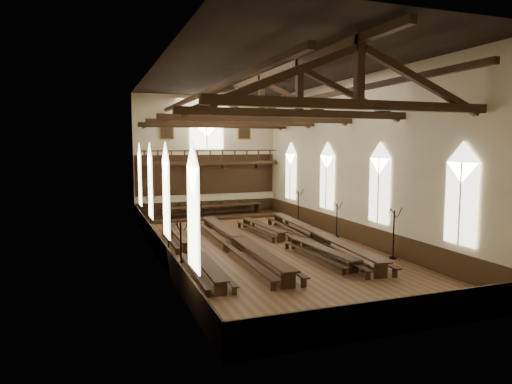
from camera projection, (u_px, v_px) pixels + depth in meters
The scene contains 21 objects.
ground at pixel (261, 247), 26.59m from camera, with size 26.00×26.00×0.00m, color brown.
room_walls at pixel (261, 136), 25.91m from camera, with size 26.00×26.00×26.00m.
wainscot_band at pixel (261, 237), 26.52m from camera, with size 12.00×26.00×1.20m.
side_windows at pixel (261, 183), 26.20m from camera, with size 11.85×19.80×4.50m.
end_window at pixel (207, 129), 37.89m from camera, with size 2.80×0.12×3.80m.
minstrels_gallery at pixel (208, 169), 38.01m from camera, with size 11.80×1.24×3.70m.
portraits at pixel (207, 131), 37.90m from camera, with size 7.75×0.09×1.45m.
roof_trusses at pixel (261, 104), 25.73m from camera, with size 11.70×25.70×2.80m.
refectory_row_a at pixel (190, 248), 24.11m from camera, with size 1.49×13.65×0.67m.
refectory_row_b at pixel (238, 240), 25.60m from camera, with size 1.77×15.09×0.82m.
refectory_row_c at pixel (288, 237), 27.05m from camera, with size 1.74×13.66×0.66m.
refectory_row_d at pixel (317, 235), 27.18m from camera, with size 2.23×15.17×0.82m.
dais at pixel (214, 216), 37.28m from camera, with size 11.40×2.92×0.19m, color #372310.
high_table at pixel (213, 207), 37.19m from camera, with size 8.68×1.90×0.81m.
high_chairs at pixel (211, 207), 37.99m from camera, with size 6.83×0.54×1.09m.
candelabrum_left_near at pixel (181, 261), 20.27m from camera, with size 0.78×0.81×2.69m.
candelabrum_left_mid at pixel (169, 245), 23.51m from camera, with size 0.70×0.81×2.65m.
candelabrum_left_far at pixel (150, 222), 30.56m from camera, with size 0.75×0.79×2.60m.
candelabrum_right_near at pixel (393, 243), 23.81m from camera, with size 0.79×0.81×2.70m.
candelabrum_right_mid at pixel (337, 227), 29.28m from camera, with size 0.68×0.70×2.33m.
candelabrum_right_far at pixel (298, 213), 34.69m from camera, with size 0.76×0.78×2.60m.
Camera 1 is at (-9.19, -24.44, 5.98)m, focal length 32.00 mm.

